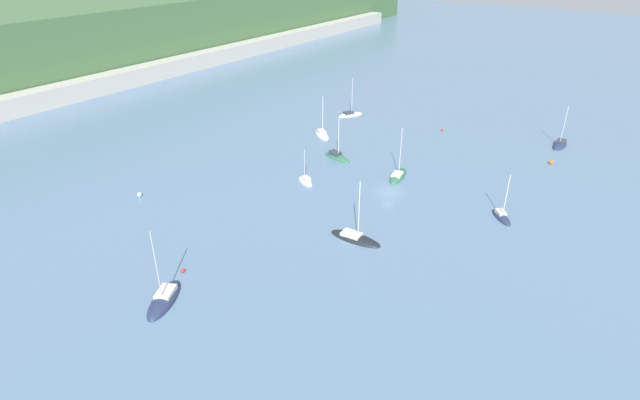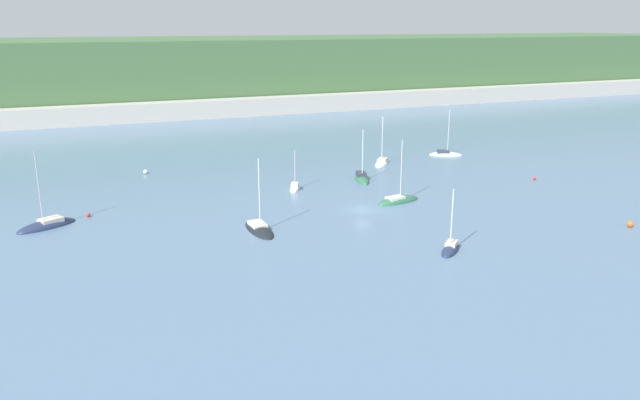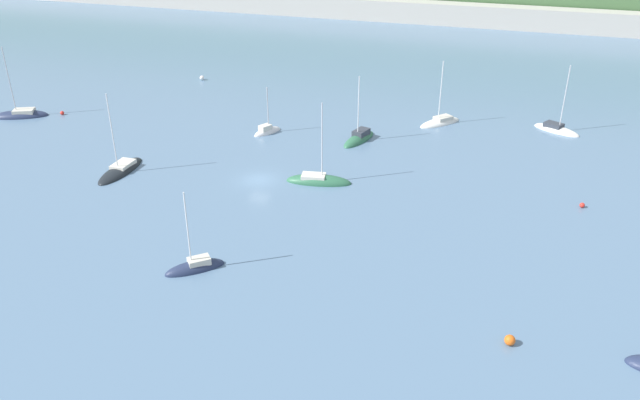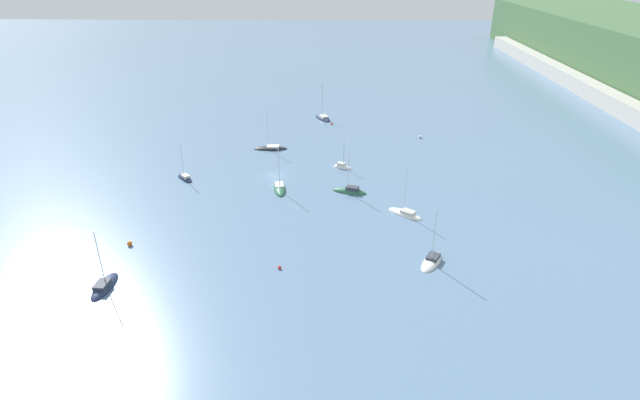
{
  "view_description": "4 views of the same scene",
  "coord_description": "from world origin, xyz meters",
  "views": [
    {
      "loc": [
        -75.28,
        -36.31,
        42.1
      ],
      "look_at": [
        -14.56,
        5.53,
        3.07
      ],
      "focal_mm": 28.0,
      "sensor_mm": 36.0,
      "label": 1
    },
    {
      "loc": [
        -41.0,
        -81.44,
        27.65
      ],
      "look_at": [
        -7.02,
        0.08,
        2.33
      ],
      "focal_mm": 35.0,
      "sensor_mm": 36.0,
      "label": 2
    },
    {
      "loc": [
        29.05,
        -62.97,
        32.23
      ],
      "look_at": [
        9.79,
        -5.61,
        1.53
      ],
      "focal_mm": 35.0,
      "sensor_mm": 36.0,
      "label": 3
    },
    {
      "loc": [
        103.65,
        13.41,
        45.16
      ],
      "look_at": [
        16.15,
        10.65,
        2.04
      ],
      "focal_mm": 28.0,
      "sensor_mm": 36.0,
      "label": 4
    }
  ],
  "objects": [
    {
      "name": "mooring_buoy_3",
      "position": [
        30.89,
        -21.8,
        0.43
      ],
      "size": [
        0.86,
        0.86,
        0.86
      ],
      "color": "orange",
      "rests_on": "ground_plane"
    },
    {
      "name": "mooring_buoy_0",
      "position": [
        37.16,
        4.82,
        0.28
      ],
      "size": [
        0.57,
        0.57,
        0.57
      ],
      "color": "red",
      "rests_on": "ground_plane"
    },
    {
      "name": "sailboat_2",
      "position": [
        -44.45,
        9.64,
        0.09
      ],
      "size": [
        8.84,
        6.39,
        11.81
      ],
      "rotation": [
        0.0,
        0.0,
        3.61
      ],
      "color": "#232D4C",
      "rests_on": "ground_plane"
    },
    {
      "name": "sailboat_1",
      "position": [
        -17.46,
        -3.18,
        0.08
      ],
      "size": [
        3.09,
        8.81,
        10.95
      ],
      "rotation": [
        0.0,
        0.0,
        4.74
      ],
      "color": "black",
      "rests_on": "ground_plane"
    },
    {
      "name": "sailboat_3",
      "position": [
        42.96,
        -21.11,
        0.11
      ],
      "size": [
        7.38,
        2.88,
        10.34
      ],
      "rotation": [
        0.0,
        0.0,
        3.09
      ],
      "color": "#232D4C",
      "rests_on": "ground_plane"
    },
    {
      "name": "sailboat_7",
      "position": [
        7.13,
        1.7,
        0.07
      ],
      "size": [
        8.27,
        3.91,
        10.98
      ],
      "rotation": [
        0.0,
        0.0,
        0.18
      ],
      "color": "#2D6647",
      "rests_on": "ground_plane"
    },
    {
      "name": "ground_plane",
      "position": [
        0.0,
        0.0,
        0.0
      ],
      "size": [
        600.0,
        600.0,
        0.0
      ],
      "primitive_type": "plane",
      "color": "slate"
    },
    {
      "name": "sailboat_4",
      "position": [
        34.49,
        29.53,
        0.11
      ],
      "size": [
        7.33,
        5.56,
        10.48
      ],
      "rotation": [
        0.0,
        0.0,
        5.78
      ],
      "color": "white",
      "rests_on": "ground_plane"
    },
    {
      "name": "sailboat_0",
      "position": [
        8.11,
        16.73,
        0.13
      ],
      "size": [
        4.05,
        7.69,
        10.19
      ],
      "rotation": [
        0.0,
        0.0,
        4.45
      ],
      "color": "#2D6647",
      "rests_on": "ground_plane"
    },
    {
      "name": "sailboat_6",
      "position": [
        17.88,
        27.24,
        0.1
      ],
      "size": [
        6.55,
        7.24,
        10.34
      ],
      "rotation": [
        0.0,
        0.0,
        4.03
      ],
      "color": "white",
      "rests_on": "ground_plane"
    },
    {
      "name": "sailboat_8",
      "position": [
        2.31,
        -20.08,
        0.1
      ],
      "size": [
        5.4,
        5.18,
        8.93
      ],
      "rotation": [
        0.0,
        0.0,
        3.89
      ],
      "color": "#232D4C",
      "rests_on": "ground_plane"
    },
    {
      "name": "mooring_buoy_2",
      "position": [
        -27.41,
        36.76,
        0.41
      ],
      "size": [
        0.82,
        0.82,
        0.82
      ],
      "color": "white",
      "rests_on": "ground_plane"
    },
    {
      "name": "mooring_buoy_1",
      "position": [
        -38.84,
        12.39,
        0.3
      ],
      "size": [
        0.61,
        0.61,
        0.61
      ],
      "color": "red",
      "rests_on": "ground_plane"
    },
    {
      "name": "sailboat_5",
      "position": [
        -5.32,
        15.29,
        0.13
      ],
      "size": [
        3.62,
        5.0,
        7.51
      ],
      "rotation": [
        0.0,
        0.0,
        1.11
      ],
      "color": "silver",
      "rests_on": "ground_plane"
    }
  ]
}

